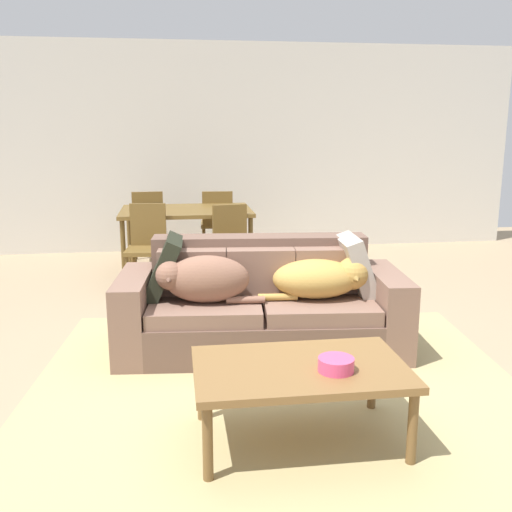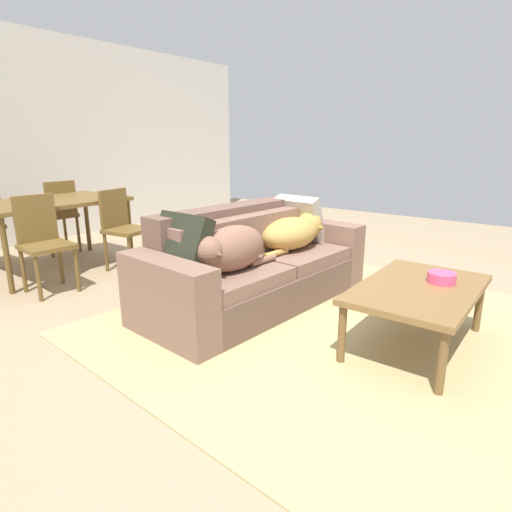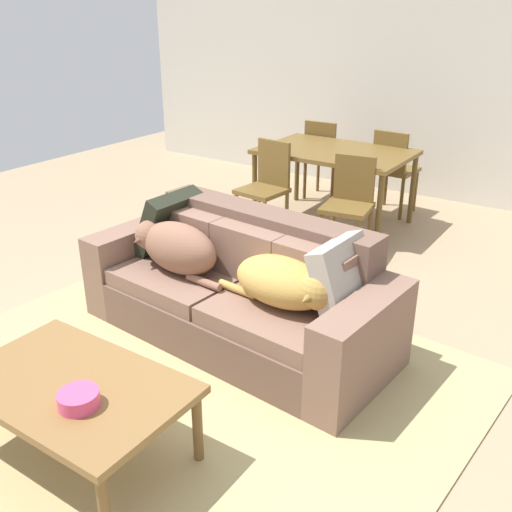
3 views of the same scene
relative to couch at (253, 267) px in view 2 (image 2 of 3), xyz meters
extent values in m
plane|color=tan|center=(0.03, -0.28, -0.31)|extent=(10.00, 10.00, 0.00)
cube|color=beige|center=(0.03, 3.72, 1.04)|extent=(8.00, 0.12, 2.70)
cube|color=tan|center=(0.00, -0.76, -0.31)|extent=(3.38, 3.19, 0.01)
cube|color=brown|center=(0.00, -0.06, -0.16)|extent=(1.71, 1.00, 0.30)
cube|color=#7F5E4E|center=(-0.41, -0.02, 0.04)|extent=(0.86, 0.89, 0.11)
cube|color=#7F5E4E|center=(0.40, -0.09, 0.04)|extent=(0.86, 0.89, 0.11)
cube|color=brown|center=(0.02, 0.25, 0.30)|extent=(1.66, 0.38, 0.40)
cube|color=#7F5E4E|center=(-0.50, 0.11, 0.26)|extent=(0.52, 0.20, 0.34)
cube|color=#7F5E4E|center=(0.01, 0.06, 0.26)|extent=(0.52, 0.20, 0.34)
cube|color=#7F5E4E|center=(0.51, 0.02, 0.26)|extent=(0.52, 0.20, 0.34)
cube|color=#7F5E4E|center=(-0.93, 0.02, -0.02)|extent=(0.29, 0.87, 0.59)
cube|color=#7F5E4E|center=(0.92, -0.14, -0.02)|extent=(0.29, 0.87, 0.59)
ellipsoid|color=#895D49|center=(-0.41, -0.13, 0.27)|extent=(0.63, 0.35, 0.34)
sphere|color=#895D49|center=(-0.66, -0.12, 0.30)|extent=(0.20, 0.20, 0.20)
cone|color=brown|center=(-0.67, -0.21, 0.29)|extent=(0.10, 0.12, 0.09)
cylinder|color=#895D49|center=(-0.14, -0.21, 0.13)|extent=(0.28, 0.07, 0.05)
ellipsoid|color=#BB9045|center=(0.39, -0.12, 0.24)|extent=(0.66, 0.44, 0.28)
sphere|color=#BB9045|center=(0.65, -0.16, 0.28)|extent=(0.24, 0.24, 0.24)
cone|color=olive|center=(0.64, -0.27, 0.27)|extent=(0.12, 0.14, 0.11)
cylinder|color=#BB9045|center=(0.10, -0.17, 0.13)|extent=(0.29, 0.07, 0.05)
cube|color=black|center=(-0.71, 0.11, 0.31)|extent=(0.31, 0.48, 0.47)
cube|color=#ADA396|center=(0.72, -0.01, 0.30)|extent=(0.29, 0.46, 0.46)
cube|color=brown|center=(0.00, -1.37, 0.10)|extent=(1.10, 0.69, 0.04)
cylinder|color=brown|center=(-0.50, -1.66, -0.12)|extent=(0.05, 0.05, 0.39)
cylinder|color=brown|center=(0.50, -1.66, -0.12)|extent=(0.05, 0.05, 0.39)
cylinder|color=brown|center=(-0.50, -1.07, -0.12)|extent=(0.05, 0.05, 0.39)
cylinder|color=brown|center=(0.50, -1.07, -0.12)|extent=(0.05, 0.05, 0.39)
cylinder|color=#EA4C7F|center=(0.16, -1.46, 0.15)|extent=(0.18, 0.18, 0.07)
cube|color=brown|center=(-0.49, 2.29, 0.41)|extent=(1.42, 0.94, 0.04)
cylinder|color=brown|center=(-1.16, 1.87, 0.04)|extent=(0.05, 0.05, 0.70)
cylinder|color=brown|center=(0.17, 1.87, 0.04)|extent=(0.05, 0.05, 0.70)
cylinder|color=brown|center=(0.17, 2.71, 0.04)|extent=(0.05, 0.05, 0.70)
cube|color=brown|center=(-0.91, 1.63, 0.11)|extent=(0.44, 0.44, 0.04)
cube|color=brown|center=(-0.89, 1.80, 0.35)|extent=(0.36, 0.07, 0.43)
cylinder|color=brown|center=(-1.09, 1.47, -0.11)|extent=(0.04, 0.04, 0.41)
cylinder|color=brown|center=(-0.76, 1.44, -0.11)|extent=(0.04, 0.04, 0.41)
cylinder|color=brown|center=(-1.06, 1.81, -0.11)|extent=(0.04, 0.04, 0.41)
cylinder|color=brown|center=(-0.72, 1.78, -0.11)|extent=(0.04, 0.04, 0.41)
cube|color=brown|center=(-0.03, 1.63, 0.11)|extent=(0.45, 0.45, 0.04)
cube|color=brown|center=(-0.06, 1.81, 0.33)|extent=(0.36, 0.09, 0.40)
cylinder|color=brown|center=(-0.18, 1.44, -0.11)|extent=(0.04, 0.04, 0.41)
cylinder|color=brown|center=(0.16, 1.49, -0.11)|extent=(0.04, 0.04, 0.41)
cylinder|color=brown|center=(-0.23, 1.77, -0.11)|extent=(0.04, 0.04, 0.41)
cylinder|color=brown|center=(0.11, 1.82, -0.11)|extent=(0.04, 0.04, 0.41)
cylinder|color=brown|center=(-0.77, 2.82, -0.10)|extent=(0.04, 0.04, 0.42)
cube|color=brown|center=(-0.10, 2.93, 0.15)|extent=(0.42, 0.42, 0.04)
cube|color=brown|center=(-0.12, 2.75, 0.37)|extent=(0.36, 0.06, 0.40)
cylinder|color=brown|center=(0.08, 3.09, -0.09)|extent=(0.04, 0.04, 0.44)
cylinder|color=brown|center=(-0.26, 3.11, -0.09)|extent=(0.04, 0.04, 0.44)
cylinder|color=brown|center=(0.05, 2.75, -0.09)|extent=(0.04, 0.04, 0.44)
cylinder|color=brown|center=(-0.28, 2.77, -0.09)|extent=(0.04, 0.04, 0.44)
camera|label=1|loc=(-0.61, -4.12, 1.33)|focal=40.86mm
camera|label=2|loc=(-2.75, -2.10, 1.05)|focal=30.03mm
camera|label=3|loc=(1.96, -2.75, 1.75)|focal=40.77mm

